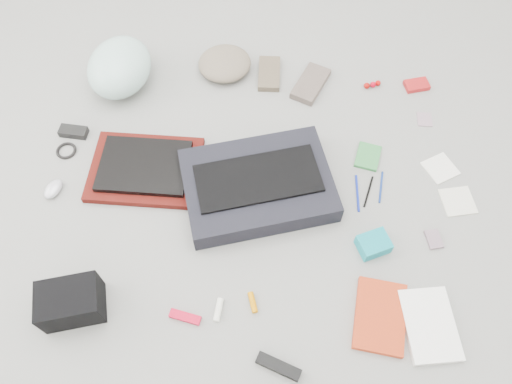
{
  "coord_description": "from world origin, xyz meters",
  "views": [
    {
      "loc": [
        0.04,
        -0.87,
        1.55
      ],
      "look_at": [
        0.0,
        0.0,
        0.05
      ],
      "focal_mm": 35.0,
      "sensor_mm": 36.0,
      "label": 1
    }
  ],
  "objects_px": {
    "laptop": "(144,166)",
    "bike_helmet": "(120,67)",
    "camera_bag": "(71,302)",
    "accordion_wallet": "(373,244)",
    "messenger_bag": "(258,185)",
    "book_red": "(380,316)"
  },
  "relations": [
    {
      "from": "laptop",
      "to": "bike_helmet",
      "type": "xyz_separation_m",
      "value": [
        -0.16,
        0.43,
        0.05
      ]
    },
    {
      "from": "camera_bag",
      "to": "accordion_wallet",
      "type": "xyz_separation_m",
      "value": [
        0.95,
        0.26,
        -0.04
      ]
    },
    {
      "from": "messenger_bag",
      "to": "book_red",
      "type": "height_order",
      "value": "messenger_bag"
    },
    {
      "from": "accordion_wallet",
      "to": "book_red",
      "type": "bearing_deg",
      "value": -111.64
    },
    {
      "from": "messenger_bag",
      "to": "accordion_wallet",
      "type": "relative_size",
      "value": 5.08
    },
    {
      "from": "camera_bag",
      "to": "book_red",
      "type": "relative_size",
      "value": 0.81
    },
    {
      "from": "messenger_bag",
      "to": "accordion_wallet",
      "type": "height_order",
      "value": "messenger_bag"
    },
    {
      "from": "messenger_bag",
      "to": "camera_bag",
      "type": "bearing_deg",
      "value": -155.68
    },
    {
      "from": "book_red",
      "to": "accordion_wallet",
      "type": "bearing_deg",
      "value": 100.12
    },
    {
      "from": "bike_helmet",
      "to": "accordion_wallet",
      "type": "xyz_separation_m",
      "value": [
        0.97,
        -0.69,
        -0.07
      ]
    },
    {
      "from": "laptop",
      "to": "bike_helmet",
      "type": "bearing_deg",
      "value": 111.99
    },
    {
      "from": "messenger_bag",
      "to": "laptop",
      "type": "distance_m",
      "value": 0.42
    },
    {
      "from": "book_red",
      "to": "accordion_wallet",
      "type": "height_order",
      "value": "accordion_wallet"
    },
    {
      "from": "bike_helmet",
      "to": "book_red",
      "type": "height_order",
      "value": "bike_helmet"
    },
    {
      "from": "laptop",
      "to": "accordion_wallet",
      "type": "bearing_deg",
      "value": -16.37
    },
    {
      "from": "camera_bag",
      "to": "accordion_wallet",
      "type": "distance_m",
      "value": 0.99
    },
    {
      "from": "messenger_bag",
      "to": "camera_bag",
      "type": "distance_m",
      "value": 0.72
    },
    {
      "from": "messenger_bag",
      "to": "book_red",
      "type": "xyz_separation_m",
      "value": [
        0.4,
        -0.44,
        -0.03
      ]
    },
    {
      "from": "book_red",
      "to": "accordion_wallet",
      "type": "distance_m",
      "value": 0.24
    },
    {
      "from": "book_red",
      "to": "accordion_wallet",
      "type": "xyz_separation_m",
      "value": [
        -0.01,
        0.24,
        0.01
      ]
    },
    {
      "from": "bike_helmet",
      "to": "messenger_bag",
      "type": "bearing_deg",
      "value": -30.56
    },
    {
      "from": "bike_helmet",
      "to": "accordion_wallet",
      "type": "bearing_deg",
      "value": -25.45
    }
  ]
}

